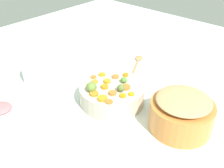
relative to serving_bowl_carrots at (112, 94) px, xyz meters
The scene contains 25 objects.
tabletop 0.08m from the serving_bowl_carrots, 126.14° to the left, with size 2.40×2.40×0.02m, color silver.
serving_bowl_carrots is the anchor object (origin of this frame).
metal_pot 0.31m from the serving_bowl_carrots, ahead, with size 0.24×0.24×0.11m, color #CF7B38.
stuffing_mound 0.33m from the serving_bowl_carrots, ahead, with size 0.21×0.21×0.03m, color tan.
carrot_slice_0 0.10m from the serving_bowl_carrots, 19.15° to the right, with size 0.03×0.03×0.01m, color orange.
carrot_slice_1 0.08m from the serving_bowl_carrots, 46.14° to the right, with size 0.03×0.03×0.01m, color orange.
carrot_slice_2 0.11m from the serving_bowl_carrots, ahead, with size 0.02×0.02×0.01m, color orange.
carrot_slice_3 0.06m from the serving_bowl_carrots, 112.78° to the right, with size 0.03×0.03×0.01m, color orange.
carrot_slice_4 0.09m from the serving_bowl_carrots, 158.84° to the right, with size 0.03×0.03×0.01m, color orange.
carrot_slice_5 0.09m from the serving_bowl_carrots, 119.76° to the left, with size 0.03×0.03×0.01m, color orange.
carrot_slice_6 0.12m from the serving_bowl_carrots, 95.53° to the left, with size 0.02×0.02×0.01m, color orange.
carrot_slice_7 0.08m from the serving_bowl_carrots, 25.39° to the left, with size 0.04×0.04×0.01m, color orange.
carrot_slice_8 0.13m from the serving_bowl_carrots, 54.16° to the right, with size 0.03×0.03×0.01m, color orange.
carrot_slice_9 0.10m from the serving_bowl_carrots, 139.19° to the right, with size 0.03×0.03×0.01m, color orange.
carrot_slice_10 0.11m from the serving_bowl_carrots, 158.59° to the left, with size 0.03×0.03×0.01m, color orange.
carrot_slice_11 0.12m from the serving_bowl_carrots, 69.73° to the right, with size 0.04×0.04×0.01m, color orange.
carrot_slice_12 0.11m from the serving_bowl_carrots, 96.37° to the right, with size 0.04×0.04×0.01m, color orange.
carrot_slice_13 0.12m from the serving_bowl_carrots, behind, with size 0.03×0.03×0.01m, color orange.
carrot_slice_14 0.06m from the serving_bowl_carrots, 168.08° to the left, with size 0.03×0.03×0.01m, color orange.
brussels_sprout_0 0.08m from the serving_bowl_carrots, ahead, with size 0.03×0.03×0.03m, color #516B31.
brussels_sprout_1 0.11m from the serving_bowl_carrots, 114.78° to the right, with size 0.04×0.04×0.04m, color olive.
brussels_sprout_2 0.08m from the serving_bowl_carrots, 68.45° to the left, with size 0.03×0.03×0.03m, color #508936.
wooden_spoon 0.39m from the serving_bowl_carrots, 110.15° to the left, with size 0.17×0.29×0.01m.
casserole_dish 0.39m from the serving_bowl_carrots, 165.99° to the right, with size 0.19×0.19×0.11m, color white.
ham_plate 0.48m from the serving_bowl_carrots, 126.74° to the right, with size 0.25×0.25×0.01m, color white.
Camera 1 is at (0.67, -0.76, 0.72)m, focal length 42.08 mm.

